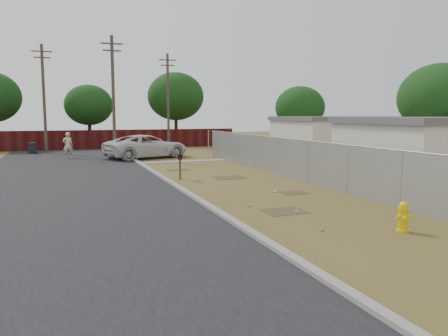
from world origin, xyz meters
name	(u,v)px	position (x,y,z in m)	size (l,w,h in m)	color
ground	(247,187)	(0.00, 0.00, 0.00)	(120.00, 120.00, 0.00)	brown
street	(81,172)	(-6.76, 8.05, 0.02)	(15.10, 60.00, 0.12)	black
chainlink_fence	(298,164)	(3.12, 1.03, 0.80)	(0.10, 27.06, 2.02)	#9A9DA2
privacy_fence	(82,140)	(-6.00, 25.00, 0.90)	(30.00, 0.12, 1.80)	#40110D
utility_poles	(111,97)	(-3.67, 20.67, 4.69)	(12.60, 8.24, 9.00)	brown
houses	(379,143)	(9.70, 3.13, 1.56)	(9.30, 17.24, 3.10)	beige
horizon_trees	(157,100)	(0.84, 23.56, 4.63)	(33.32, 31.94, 7.78)	black
fire_hydrant	(403,217)	(1.04, -8.39, 0.41)	(0.43, 0.43, 0.89)	#DFBE0B
mailbox	(180,159)	(-2.22, 3.37, 1.02)	(0.28, 0.57, 1.30)	brown
pickup_truck	(147,146)	(-1.82, 14.74, 0.87)	(2.90, 6.28, 1.75)	silver
pedestrian	(68,145)	(-7.33, 16.70, 0.97)	(0.71, 0.46, 1.94)	#C6B191
trash_bin	(32,148)	(-10.08, 21.69, 0.47)	(0.74, 0.73, 0.92)	black
scattered_litter	(283,207)	(-0.66, -4.58, 0.04)	(2.26, 5.99, 0.07)	silver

